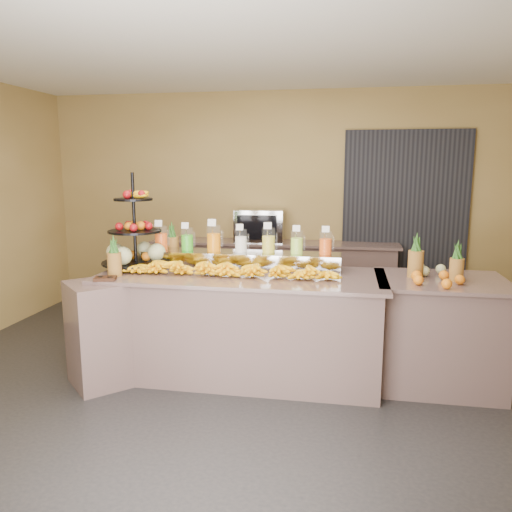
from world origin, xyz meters
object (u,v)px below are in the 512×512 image
(banana_heap, at_px, (229,267))
(right_fruit_pile, at_px, (435,273))
(pitcher_tray, at_px, (241,260))
(fruit_stand, at_px, (139,244))
(condiment_caddy, at_px, (105,279))
(oven_warmer, at_px, (260,225))

(banana_heap, distance_m, right_fruit_pile, 1.73)
(pitcher_tray, height_order, right_fruit_pile, right_fruit_pile)
(pitcher_tray, height_order, fruit_stand, fruit_stand)
(banana_heap, height_order, condiment_caddy, banana_heap)
(pitcher_tray, height_order, condiment_caddy, pitcher_tray)
(pitcher_tray, xyz_separation_m, condiment_caddy, (-1.01, -0.71, -0.06))
(right_fruit_pile, distance_m, oven_warmer, 2.65)
(oven_warmer, bearing_deg, condiment_caddy, -113.44)
(pitcher_tray, relative_size, condiment_caddy, 10.59)
(banana_heap, distance_m, condiment_caddy, 1.04)
(pitcher_tray, bearing_deg, fruit_stand, -170.28)
(banana_heap, bearing_deg, fruit_stand, 168.70)
(condiment_caddy, height_order, oven_warmer, oven_warmer)
(condiment_caddy, relative_size, oven_warmer, 0.29)
(right_fruit_pile, relative_size, oven_warmer, 0.72)
(banana_heap, height_order, oven_warmer, oven_warmer)
(fruit_stand, bearing_deg, condiment_caddy, -101.24)
(fruit_stand, height_order, right_fruit_pile, fruit_stand)
(pitcher_tray, distance_m, banana_heap, 0.34)
(fruit_stand, relative_size, condiment_caddy, 5.05)
(fruit_stand, distance_m, right_fruit_pile, 2.63)
(banana_heap, bearing_deg, right_fruit_pile, 2.31)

